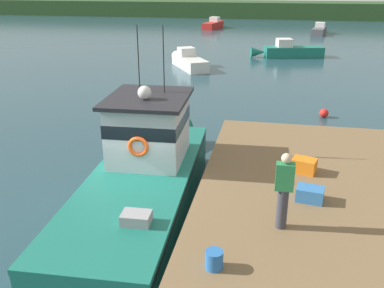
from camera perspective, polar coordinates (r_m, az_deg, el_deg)
ground_plane at (r=12.06m, az=-7.02°, el=-8.33°), size 200.00×200.00×0.00m
dock at (r=11.13m, az=17.07°, el=-5.59°), size 6.00×9.00×1.20m
main_fishing_boat at (r=11.57m, az=-6.36°, el=-4.01°), size 2.88×9.87×4.80m
crate_single_by_cleat at (r=11.47m, az=14.82°, el=-2.80°), size 0.70×0.59×0.37m
crate_stack_mid_dock at (r=10.09m, az=15.56°, el=-6.49°), size 0.67×0.53×0.32m
bait_bucket at (r=7.68m, az=2.99°, el=-15.25°), size 0.32×0.32×0.34m
deckhand_further_back at (r=8.61m, az=12.22°, el=-5.99°), size 0.36×0.22×1.63m
moored_boat_near_channel at (r=51.44m, az=16.74°, el=14.43°), size 2.01×5.07×1.27m
moored_boat_far_right at (r=55.44m, az=2.93°, el=15.75°), size 2.19×5.41×1.35m
moored_boat_mid_harbor at (r=30.61m, az=-0.53°, el=11.12°), size 3.57×5.07×1.34m
moored_boat_far_left at (r=35.51m, az=12.85°, el=12.10°), size 5.84×2.44×1.46m
mooring_buoy_channel_marker at (r=32.91m, az=-0.87°, el=11.39°), size 0.41×0.41×0.41m
mooring_buoy_spare_mooring at (r=20.27m, az=17.31°, el=3.98°), size 0.41×0.41×0.41m
far_shoreline at (r=72.15m, az=8.70°, el=17.45°), size 120.00×8.00×2.40m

